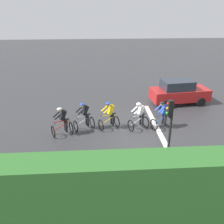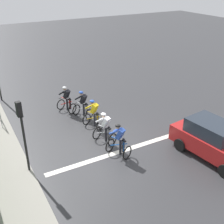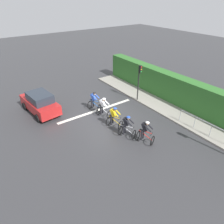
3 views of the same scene
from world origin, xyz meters
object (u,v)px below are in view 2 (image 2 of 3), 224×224
at_px(cyclist_lead, 67,100).
at_px(traffic_light_near_crossing, 22,127).
at_px(car_red, 213,141).
at_px(cyclist_second, 83,105).
at_px(cyclist_fourth, 105,129).
at_px(cyclist_trailing, 119,141).
at_px(cyclist_mid, 94,115).

height_order(cyclist_lead, traffic_light_near_crossing, traffic_light_near_crossing).
bearing_deg(car_red, cyclist_second, 118.86).
xyz_separation_m(cyclist_lead, cyclist_second, (0.58, -1.17, 0.00)).
distance_m(cyclist_lead, car_red, 8.91).
relative_size(cyclist_lead, car_red, 0.39).
bearing_deg(cyclist_second, traffic_light_near_crossing, -139.56).
distance_m(cyclist_fourth, cyclist_trailing, 1.34).
bearing_deg(cyclist_second, cyclist_fourth, -93.08).
height_order(cyclist_trailing, traffic_light_near_crossing, traffic_light_near_crossing).
bearing_deg(cyclist_mid, cyclist_second, 90.70).
xyz_separation_m(cyclist_trailing, traffic_light_near_crossing, (-4.08, 0.89, 1.43)).
bearing_deg(cyclist_trailing, traffic_light_near_crossing, 167.70).
bearing_deg(cyclist_fourth, traffic_light_near_crossing, -173.58).
relative_size(cyclist_trailing, traffic_light_near_crossing, 0.50).
height_order(cyclist_fourth, cyclist_trailing, same).
distance_m(cyclist_trailing, traffic_light_near_crossing, 4.41).
xyz_separation_m(cyclist_lead, car_red, (4.25, -7.83, 0.08)).
height_order(cyclist_fourth, traffic_light_near_crossing, traffic_light_near_crossing).
xyz_separation_m(cyclist_mid, cyclist_fourth, (-0.19, -1.69, 0.00)).
bearing_deg(cyclist_lead, car_red, -61.50).
distance_m(cyclist_second, cyclist_trailing, 4.48).
xyz_separation_m(cyclist_fourth, car_red, (3.84, -3.53, 0.08)).
xyz_separation_m(cyclist_lead, traffic_light_near_crossing, (-3.62, -4.76, 1.43)).
bearing_deg(cyclist_mid, cyclist_trailing, -92.66).
distance_m(cyclist_lead, traffic_light_near_crossing, 6.15).
height_order(cyclist_fourth, car_red, car_red).
bearing_deg(cyclist_mid, car_red, -55.00).
bearing_deg(cyclist_mid, cyclist_fourth, -96.29).
relative_size(car_red, traffic_light_near_crossing, 1.28).
xyz_separation_m(cyclist_mid, cyclist_trailing, (-0.14, -3.03, 0.00)).
height_order(cyclist_second, cyclist_fourth, same).
bearing_deg(cyclist_lead, cyclist_fourth, -84.51).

